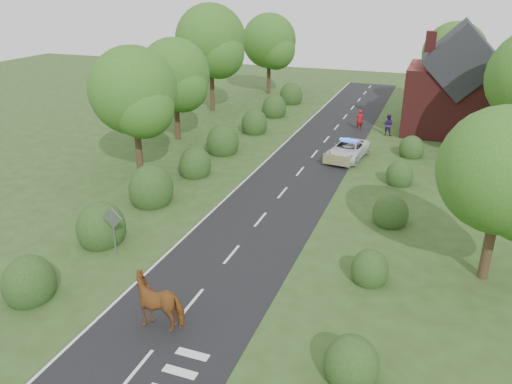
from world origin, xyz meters
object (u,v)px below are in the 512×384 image
at_px(cow, 161,303).
at_px(road_sign, 113,225).
at_px(pedestrian_red, 360,120).
at_px(pedestrian_purple, 388,125).
at_px(police_van, 348,150).

bearing_deg(cow, road_sign, -136.84).
distance_m(pedestrian_red, pedestrian_purple, 2.66).
xyz_separation_m(pedestrian_red, pedestrian_purple, (2.50, -0.89, 0.02)).
relative_size(road_sign, police_van, 0.50).
height_order(police_van, pedestrian_purple, pedestrian_purple).
height_order(road_sign, cow, road_sign).
bearing_deg(pedestrian_red, cow, 58.71).
height_order(road_sign, pedestrian_purple, road_sign).
height_order(cow, pedestrian_purple, pedestrian_purple).
xyz_separation_m(police_van, pedestrian_red, (-0.51, 8.10, 0.22)).
relative_size(road_sign, pedestrian_red, 1.43).
xyz_separation_m(cow, pedestrian_red, (2.48, 29.47, 0.03)).
height_order(road_sign, police_van, road_sign).
relative_size(police_van, pedestrian_red, 2.87).
xyz_separation_m(road_sign, cow, (4.50, -3.55, -0.80)).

